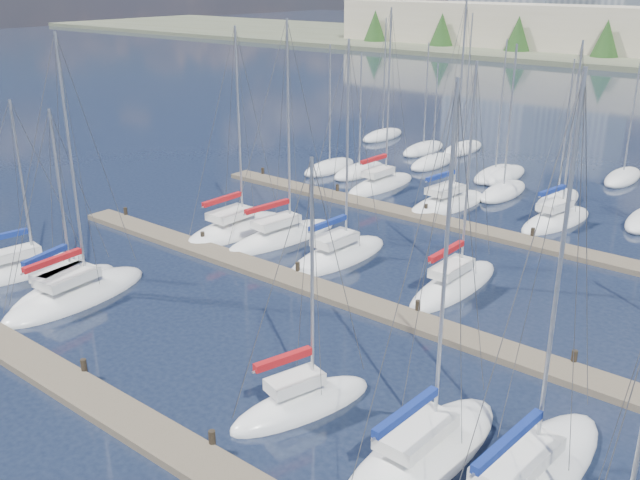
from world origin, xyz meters
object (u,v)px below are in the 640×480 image
Objects in this scene: sailboat_c at (76,295)px; sailboat_a at (25,270)px; sailboat_k at (454,285)px; sailboat_p at (556,220)px; sailboat_h at (236,229)px; sailboat_d at (302,405)px; sailboat_i at (282,237)px; sailboat_b at (64,290)px; sailboat_n at (381,185)px; sailboat_j at (339,255)px; sailboat_e at (422,454)px; sailboat_o at (447,203)px.

sailboat_a is at bearing 175.52° from sailboat_c.
sailboat_p reaches higher than sailboat_k.
sailboat_h is 1.28× the size of sailboat_d.
sailboat_a is at bearing -164.54° from sailboat_d.
sailboat_b is at bearing -97.87° from sailboat_i.
sailboat_n is 1.01× the size of sailboat_i.
sailboat_a is (-12.63, -13.32, 0.00)m from sailboat_j.
sailboat_c is (-15.06, -13.81, -0.01)m from sailboat_k.
sailboat_p reaches higher than sailboat_a.
sailboat_b is 1.07m from sailboat_c.
sailboat_c is 13.75m from sailboat_i.
sailboat_p is at bearing 3.45° from sailboat_n.
sailboat_e is 23.09m from sailboat_i.
sailboat_h reaches higher than sailboat_k.
sailboat_p reaches higher than sailboat_d.
sailboat_p is (15.98, 15.31, 0.01)m from sailboat_h.
sailboat_n reaches higher than sailboat_p.
sailboat_d is at bearing -38.36° from sailboat_i.
sailboat_d is 1.02× the size of sailboat_a.
sailboat_p is at bearing 62.65° from sailboat_a.
sailboat_k is 15.10m from sailboat_e.
sailboat_e is (13.97, -13.21, 0.00)m from sailboat_j.
sailboat_a is (-4.35, -12.70, 0.01)m from sailboat_h.
sailboat_b is 32.40m from sailboat_p.
sailboat_b is 4.12m from sailboat_a.
sailboat_n is 1.13× the size of sailboat_k.
sailboat_e is at bearing -40.74° from sailboat_j.
sailboat_d is (16.92, -12.98, 0.02)m from sailboat_h.
sailboat_i is (7.79, 13.50, 0.01)m from sailboat_a.
sailboat_b is at bearing -139.01° from sailboat_k.
sailboat_o is 1.12× the size of sailboat_j.
sailboat_i reaches higher than sailboat_a.
sailboat_c is at bearing -109.22° from sailboat_p.
sailboat_n reaches higher than sailboat_d.
sailboat_n is 1.12× the size of sailboat_p.
sailboat_i is at bearing 13.62° from sailboat_h.
sailboat_b is 0.78× the size of sailboat_j.
sailboat_j reaches higher than sailboat_d.
sailboat_h is 13.43m from sailboat_a.
sailboat_h is 0.91× the size of sailboat_o.
sailboat_d is (17.14, -0.22, 0.02)m from sailboat_b.
sailboat_b is 21.27m from sailboat_k.
sailboat_o reaches higher than sailboat_h.
sailboat_k is at bearing 4.52° from sailboat_h.
sailboat_k is at bearing 38.08° from sailboat_c.
sailboat_o is 1.43× the size of sailboat_a.
sailboat_j is at bearing 56.39° from sailboat_c.
sailboat_h is 1.08× the size of sailboat_p.
sailboat_d is 14.12m from sailboat_k.
sailboat_p is (0.07, 14.20, -0.00)m from sailboat_k.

